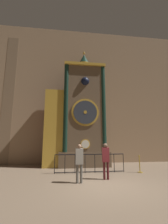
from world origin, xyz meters
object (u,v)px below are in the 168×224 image
(visitor_far, at_px, (106,157))
(stanchion_post, at_px, (140,167))
(visitor_near, at_px, (79,159))
(clock_tower, at_px, (78,115))

(visitor_far, height_order, stanchion_post, visitor_far)
(visitor_near, height_order, stanchion_post, visitor_near)
(clock_tower, bearing_deg, visitor_near, -94.04)
(clock_tower, bearing_deg, stanchion_post, -36.35)
(visitor_far, bearing_deg, visitor_near, -153.68)
(clock_tower, distance_m, stanchion_post, 5.48)
(visitor_near, bearing_deg, clock_tower, 88.14)
(clock_tower, relative_size, visitor_near, 5.43)
(clock_tower, height_order, visitor_far, clock_tower)
(clock_tower, xyz_separation_m, visitor_near, (-0.30, -4.28, -2.73))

